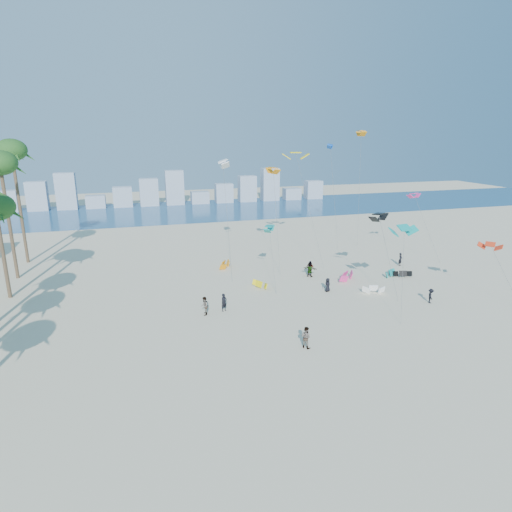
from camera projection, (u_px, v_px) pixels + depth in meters
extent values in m
plane|color=beige|center=(279.00, 377.00, 30.90)|extent=(220.00, 220.00, 0.00)
plane|color=navy|center=(174.00, 211.00, 97.35)|extent=(220.00, 220.00, 0.00)
imported|color=black|center=(224.00, 302.00, 42.30)|extent=(0.78, 0.68, 1.80)
imported|color=gray|center=(306.00, 337.00, 35.01)|extent=(1.09, 1.13, 1.84)
imported|color=black|center=(328.00, 285.00, 47.59)|extent=(0.88, 0.72, 1.55)
imported|color=gray|center=(310.00, 268.00, 53.10)|extent=(1.05, 1.10, 1.83)
imported|color=black|center=(431.00, 296.00, 44.35)|extent=(0.94, 1.14, 1.53)
imported|color=gray|center=(310.00, 269.00, 52.50)|extent=(1.67, 1.55, 1.86)
imported|color=black|center=(400.00, 259.00, 56.95)|extent=(0.76, 0.69, 1.74)
imported|color=gray|center=(204.00, 306.00, 41.35)|extent=(0.87, 1.02, 1.83)
cylinder|color=#595959|center=(273.00, 259.00, 47.89)|extent=(0.34, 3.68, 6.85)
cylinder|color=#595959|center=(277.00, 221.00, 53.50)|extent=(0.14, 3.54, 12.86)
cylinder|color=#595959|center=(388.00, 257.00, 45.43)|extent=(0.88, 3.63, 8.70)
cylinder|color=#595959|center=(227.00, 220.00, 51.75)|extent=(0.42, 5.80, 13.76)
cylinder|color=#595959|center=(334.00, 198.00, 63.92)|extent=(0.85, 2.62, 15.44)
cylinder|color=#595959|center=(506.00, 276.00, 43.44)|extent=(1.59, 3.55, 6.01)
cylinder|color=#595959|center=(310.00, 210.00, 56.56)|extent=(2.16, 5.68, 14.56)
cylinder|color=#595959|center=(427.00, 228.00, 58.58)|extent=(2.46, 3.91, 9.06)
cylinder|color=#595959|center=(403.00, 275.00, 40.55)|extent=(2.24, 3.94, 8.17)
cylinder|color=#595959|center=(359.00, 189.00, 66.16)|extent=(0.70, 2.15, 17.37)
cylinder|color=brown|center=(3.00, 254.00, 44.70)|extent=(0.40, 0.40, 9.78)
cylinder|color=brown|center=(9.00, 222.00, 50.42)|extent=(0.40, 0.40, 13.77)
ellipsoid|color=#21511C|center=(0.00, 163.00, 48.54)|extent=(3.80, 3.80, 2.85)
cylinder|color=brown|center=(20.00, 208.00, 56.67)|extent=(0.40, 0.40, 14.95)
ellipsoid|color=#21511C|center=(11.00, 150.00, 54.62)|extent=(3.80, 3.80, 2.85)
cube|color=#9EADBF|center=(8.00, 201.00, 96.22)|extent=(4.40, 3.00, 4.80)
cube|color=#9EADBF|center=(37.00, 196.00, 97.65)|extent=(4.40, 3.00, 6.60)
cube|color=#9EADBF|center=(66.00, 191.00, 99.09)|extent=(4.40, 3.00, 8.40)
cube|color=#9EADBF|center=(96.00, 202.00, 101.51)|extent=(4.40, 3.00, 3.00)
cube|color=#9EADBF|center=(123.00, 197.00, 102.94)|extent=(4.40, 3.00, 4.80)
cube|color=#9EADBF|center=(149.00, 192.00, 104.38)|extent=(4.40, 3.00, 6.60)
cube|color=#9EADBF|center=(175.00, 188.00, 105.81)|extent=(4.40, 3.00, 8.40)
cube|color=#9EADBF|center=(200.00, 197.00, 108.23)|extent=(4.40, 3.00, 3.00)
cube|color=#9EADBF|center=(224.00, 193.00, 109.66)|extent=(4.40, 3.00, 4.80)
cube|color=#9EADBF|center=(247.00, 189.00, 111.10)|extent=(4.40, 3.00, 6.60)
cube|color=#9EADBF|center=(270.00, 184.00, 112.53)|extent=(4.40, 3.00, 8.40)
cube|color=#9EADBF|center=(292.00, 194.00, 114.95)|extent=(4.40, 3.00, 3.00)
cube|color=#9EADBF|center=(313.00, 190.00, 116.38)|extent=(4.40, 3.00, 4.80)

